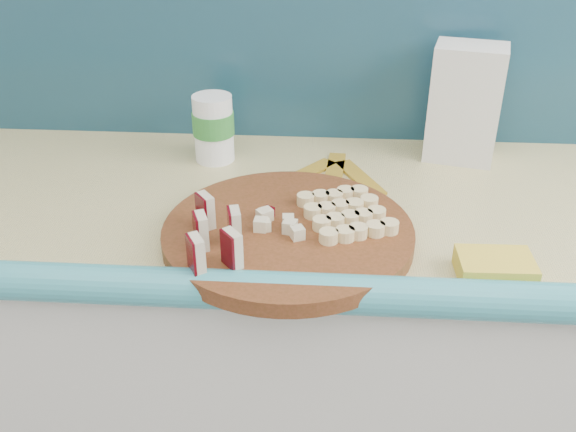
# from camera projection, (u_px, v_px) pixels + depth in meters

# --- Properties ---
(kitchen_counter) EXTENTS (2.20, 0.63, 0.91)m
(kitchen_counter) POSITION_uv_depth(u_px,v_px,m) (267.00, 375.00, 1.42)
(kitchen_counter) COLOR silver
(kitchen_counter) RESTS_ON ground
(backsplash) EXTENTS (2.20, 0.02, 0.50)m
(backsplash) POSITION_uv_depth(u_px,v_px,m) (275.00, 21.00, 1.32)
(backsplash) COLOR teal
(backsplash) RESTS_ON kitchen_counter
(cutting_board) EXTENTS (0.53, 0.53, 0.03)m
(cutting_board) POSITION_uv_depth(u_px,v_px,m) (288.00, 233.00, 1.05)
(cutting_board) COLOR #47280F
(cutting_board) RESTS_ON kitchen_counter
(apple_wedges) EXTENTS (0.09, 0.17, 0.06)m
(apple_wedges) POSITION_uv_depth(u_px,v_px,m) (214.00, 233.00, 0.97)
(apple_wedges) COLOR beige
(apple_wedges) RESTS_ON cutting_board
(apple_chunks) EXTENTS (0.06, 0.07, 0.02)m
(apple_chunks) POSITION_uv_depth(u_px,v_px,m) (273.00, 224.00, 1.03)
(apple_chunks) COLOR beige
(apple_chunks) RESTS_ON cutting_board
(banana_slices) EXTENTS (0.17, 0.18, 0.02)m
(banana_slices) POSITION_uv_depth(u_px,v_px,m) (346.00, 213.00, 1.06)
(banana_slices) COLOR beige
(banana_slices) RESTS_ON cutting_board
(flour_bag) EXTENTS (0.15, 0.13, 0.23)m
(flour_bag) POSITION_uv_depth(u_px,v_px,m) (465.00, 103.00, 1.28)
(flour_bag) COLOR silver
(flour_bag) RESTS_ON kitchen_counter
(canister) EXTENTS (0.08, 0.08, 0.14)m
(canister) POSITION_uv_depth(u_px,v_px,m) (213.00, 127.00, 1.29)
(canister) COLOR white
(canister) RESTS_ON kitchen_counter
(sponge) EXTENTS (0.11, 0.08, 0.03)m
(sponge) POSITION_uv_depth(u_px,v_px,m) (495.00, 267.00, 0.96)
(sponge) COLOR yellow
(sponge) RESTS_ON kitchen_counter
(banana_peel) EXTENTS (0.22, 0.19, 0.01)m
(banana_peel) POSITION_uv_depth(u_px,v_px,m) (333.00, 174.00, 1.26)
(banana_peel) COLOR gold
(banana_peel) RESTS_ON kitchen_counter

